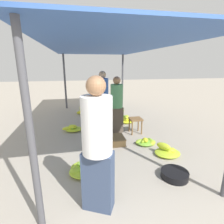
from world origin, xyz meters
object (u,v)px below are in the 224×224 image
object	(u,v)px
basin_black	(175,174)
banana_pile_left_2	(82,111)
banana_pile_right_1	(127,120)
banana_pile_left_1	(72,128)
banana_pile_right_3	(146,142)
banana_pile_right_0	(117,110)
banana_pile_right_2	(168,151)
vendor_foreground	(97,145)
banana_pile_left_0	(85,169)
crate_near	(114,140)
shopper_walking_far	(103,97)
shopper_walking_mid	(117,104)
stool	(136,121)

from	to	relation	value
basin_black	banana_pile_left_2	distance (m)	4.59
basin_black	banana_pile_right_1	bearing A→B (deg)	89.83
basin_black	banana_pile_left_1	bearing A→B (deg)	124.52
banana_pile_left_2	banana_pile_right_3	bearing A→B (deg)	-64.99
banana_pile_right_0	banana_pile_right_3	world-z (taller)	banana_pile_right_3
banana_pile_right_0	banana_pile_right_1	xyz separation A→B (m)	(0.03, -1.39, 0.03)
banana_pile_right_0	banana_pile_right_2	bearing A→B (deg)	-85.29
vendor_foreground	banana_pile_left_0	world-z (taller)	vendor_foreground
vendor_foreground	basin_black	distance (m)	1.64
vendor_foreground	crate_near	size ratio (longest dim) A/B	3.64
banana_pile_right_1	shopper_walking_far	world-z (taller)	shopper_walking_far
banana_pile_left_2	shopper_walking_mid	distance (m)	2.42
banana_pile_left_1	shopper_walking_mid	xyz separation A→B (m)	(1.24, -0.33, 0.73)
vendor_foreground	banana_pile_right_3	bearing A→B (deg)	51.07
banana_pile_left_0	banana_pile_right_2	distance (m)	1.79
basin_black	shopper_walking_mid	world-z (taller)	shopper_walking_mid
banana_pile_left_0	banana_pile_right_1	bearing A→B (deg)	59.22
banana_pile_right_3	shopper_walking_mid	bearing A→B (deg)	119.55
banana_pile_left_2	basin_black	bearing A→B (deg)	-71.98
banana_pile_left_0	banana_pile_left_2	distance (m)	3.90
banana_pile_left_1	banana_pile_right_0	bearing A→B (deg)	46.32
shopper_walking_far	crate_near	bearing A→B (deg)	-88.18
banana_pile_right_1	shopper_walking_mid	xyz separation A→B (m)	(-0.53, -0.75, 0.72)
banana_pile_left_1	crate_near	world-z (taller)	banana_pile_left_1
crate_near	shopper_walking_mid	bearing A→B (deg)	73.13
banana_pile_left_1	banana_pile_right_1	xyz separation A→B (m)	(1.77, 0.43, 0.01)
vendor_foreground	banana_pile_right_2	size ratio (longest dim) A/B	3.22
banana_pile_left_0	banana_pile_left_2	xyz separation A→B (m)	(0.07, 3.90, 0.03)
banana_pile_right_0	shopper_walking_mid	distance (m)	2.33
basin_black	banana_pile_left_1	world-z (taller)	banana_pile_left_1
vendor_foreground	banana_pile_right_3	world-z (taller)	vendor_foreground
stool	shopper_walking_far	size ratio (longest dim) A/B	0.26
basin_black	banana_pile_right_1	world-z (taller)	banana_pile_right_1
banana_pile_left_2	crate_near	world-z (taller)	banana_pile_left_2
banana_pile_left_1	banana_pile_right_3	bearing A→B (deg)	-35.34
banana_pile_right_1	banana_pile_right_2	xyz separation A→B (m)	(0.27, -2.23, -0.02)
basin_black	banana_pile_left_0	world-z (taller)	banana_pile_left_0
shopper_walking_mid	basin_black	bearing A→B (deg)	-76.93
basin_black	banana_pile_left_0	xyz separation A→B (m)	(-1.49, 0.46, 0.01)
crate_near	shopper_walking_mid	size ratio (longest dim) A/B	0.31
banana_pile_left_0	banana_pile_right_2	bearing A→B (deg)	9.32
banana_pile_right_0	crate_near	world-z (taller)	crate_near
banana_pile_left_2	banana_pile_right_0	xyz separation A→B (m)	(1.40, 0.01, -0.03)
banana_pile_left_0	banana_pile_right_0	xyz separation A→B (m)	(1.47, 3.91, -0.01)
banana_pile_left_1	shopper_walking_far	size ratio (longest dim) A/B	0.34
banana_pile_left_0	banana_pile_right_0	size ratio (longest dim) A/B	0.91
basin_black	banana_pile_right_1	size ratio (longest dim) A/B	0.84
vendor_foreground	banana_pile_right_0	world-z (taller)	vendor_foreground
banana_pile_right_2	shopper_walking_mid	xyz separation A→B (m)	(-0.79, 1.48, 0.74)
banana_pile_right_1	crate_near	bearing A→B (deg)	-116.79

